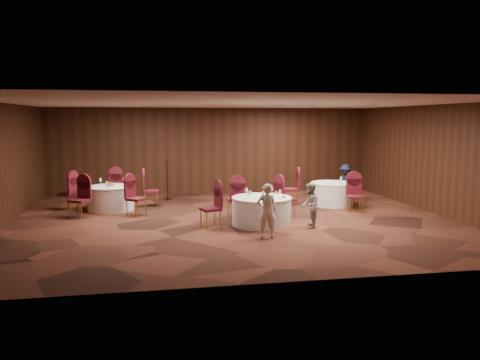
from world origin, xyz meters
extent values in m
plane|color=black|center=(0.00, 0.00, 0.00)|extent=(12.00, 12.00, 0.00)
plane|color=silver|center=(0.00, 0.00, 3.20)|extent=(12.00, 12.00, 0.00)
plane|color=black|center=(0.00, 5.00, 1.60)|extent=(12.00, 0.00, 12.00)
plane|color=black|center=(0.00, -5.00, 1.60)|extent=(12.00, 0.00, 12.00)
plane|color=black|center=(6.00, 0.00, 1.60)|extent=(0.00, 10.00, 10.00)
cylinder|color=white|center=(0.63, -0.62, 0.36)|extent=(1.55, 1.55, 0.72)
cylinder|color=white|center=(0.63, -0.62, 0.72)|extent=(1.58, 1.58, 0.03)
cylinder|color=white|center=(-3.48, 2.19, 0.36)|extent=(1.39, 1.39, 0.72)
cylinder|color=white|center=(-3.48, 2.19, 0.72)|extent=(1.42, 1.42, 0.03)
cylinder|color=white|center=(3.53, 1.78, 0.36)|extent=(1.37, 1.37, 0.72)
cylinder|color=white|center=(3.53, 1.78, 0.72)|extent=(1.40, 1.40, 0.03)
cylinder|color=silver|center=(0.97, -0.31, 0.74)|extent=(0.06, 0.06, 0.01)
cylinder|color=silver|center=(0.97, -0.31, 0.80)|extent=(0.01, 0.01, 0.11)
cone|color=silver|center=(0.97, -0.31, 0.91)|extent=(0.08, 0.08, 0.10)
cylinder|color=silver|center=(0.27, -0.87, 0.74)|extent=(0.06, 0.06, 0.01)
cylinder|color=silver|center=(0.27, -0.87, 0.80)|extent=(0.01, 0.01, 0.11)
cone|color=silver|center=(0.27, -0.87, 0.91)|extent=(0.08, 0.08, 0.10)
cylinder|color=silver|center=(1.07, -0.83, 0.74)|extent=(0.06, 0.06, 0.01)
cylinder|color=silver|center=(1.07, -0.83, 0.80)|extent=(0.01, 0.01, 0.11)
cone|color=silver|center=(1.07, -0.83, 0.91)|extent=(0.08, 0.08, 0.10)
cylinder|color=silver|center=(0.27, -0.39, 0.74)|extent=(0.06, 0.06, 0.01)
cylinder|color=silver|center=(0.27, -0.39, 0.80)|extent=(0.01, 0.01, 0.11)
cone|color=silver|center=(0.27, -0.39, 0.91)|extent=(0.08, 0.08, 0.10)
cylinder|color=silver|center=(0.58, -1.01, 0.74)|extent=(0.06, 0.06, 0.01)
cylinder|color=silver|center=(0.58, -1.01, 0.80)|extent=(0.01, 0.01, 0.11)
cone|color=silver|center=(0.58, -1.01, 0.91)|extent=(0.08, 0.08, 0.10)
cylinder|color=white|center=(0.66, -1.13, 0.75)|extent=(0.15, 0.15, 0.01)
sphere|color=#9E6B33|center=(0.66, -1.13, 0.79)|extent=(0.08, 0.08, 0.08)
cylinder|color=white|center=(1.18, -0.84, 0.75)|extent=(0.15, 0.15, 0.01)
sphere|color=#9E6B33|center=(1.18, -0.84, 0.79)|extent=(0.08, 0.08, 0.08)
cylinder|color=white|center=(1.11, -0.26, 0.75)|extent=(0.15, 0.15, 0.01)
sphere|color=#9E6B33|center=(1.11, -0.26, 0.79)|extent=(0.08, 0.08, 0.08)
cylinder|color=silver|center=(-3.06, 2.37, 0.74)|extent=(0.06, 0.06, 0.01)
cylinder|color=silver|center=(-3.06, 2.37, 0.80)|extent=(0.01, 0.01, 0.11)
cone|color=silver|center=(-3.06, 2.37, 0.91)|extent=(0.08, 0.08, 0.10)
cylinder|color=silver|center=(-3.80, 2.51, 0.74)|extent=(0.06, 0.06, 0.01)
cylinder|color=silver|center=(-3.80, 2.51, 0.80)|extent=(0.01, 0.01, 0.11)
cone|color=silver|center=(-3.80, 2.51, 0.91)|extent=(0.08, 0.08, 0.10)
cylinder|color=silver|center=(-3.54, 1.70, 0.74)|extent=(0.06, 0.06, 0.01)
cylinder|color=silver|center=(-3.54, 1.70, 0.80)|extent=(0.01, 0.01, 0.11)
cone|color=silver|center=(-3.54, 1.70, 0.91)|extent=(0.08, 0.08, 0.10)
cylinder|color=olive|center=(-3.48, 2.19, 0.77)|extent=(0.22, 0.22, 0.06)
sphere|color=#9E6B33|center=(-3.51, 2.21, 0.83)|extent=(0.07, 0.07, 0.07)
sphere|color=#9E6B33|center=(-3.44, 2.17, 0.83)|extent=(0.07, 0.07, 0.07)
cylinder|color=silver|center=(3.72, 1.54, 0.74)|extent=(0.06, 0.06, 0.01)
cylinder|color=silver|center=(3.72, 1.54, 0.80)|extent=(0.01, 0.01, 0.11)
cone|color=silver|center=(3.72, 1.54, 0.91)|extent=(0.08, 0.08, 0.10)
cylinder|color=black|center=(-1.71, 3.81, 0.01)|extent=(0.24, 0.24, 0.02)
cylinder|color=black|center=(-1.71, 3.81, 0.73)|extent=(0.02, 0.02, 1.43)
cylinder|color=black|center=(-1.71, 3.86, 1.42)|extent=(0.04, 0.12, 0.04)
imported|color=silver|center=(0.44, -2.00, 0.65)|extent=(0.50, 0.36, 1.29)
imported|color=#A8A8AC|center=(1.78, -1.16, 0.58)|extent=(0.61, 0.69, 1.17)
imported|color=black|center=(4.36, 2.67, 0.62)|extent=(0.83, 0.92, 1.24)
camera|label=1|loc=(-2.07, -12.44, 2.76)|focal=35.00mm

